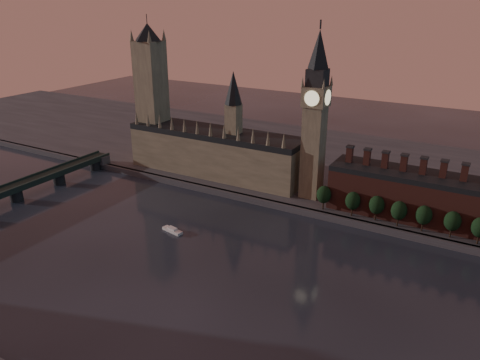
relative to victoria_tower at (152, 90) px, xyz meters
The scene contains 14 objects.
ground 176.40m from the victoria_tower, 43.78° to the right, with size 900.00×900.00×0.00m, color black.
north_bank 147.08m from the victoria_tower, 27.72° to the left, with size 900.00×182.00×4.00m.
palace_of_westminster 67.03m from the victoria_tower, ahead, with size 130.00×30.30×74.00m.
victoria_tower is the anchor object (origin of this frame).
big_ben 130.12m from the victoria_tower, ahead, with size 15.00×15.00×107.00m.
chimney_block 204.27m from the victoria_tower, ahead, with size 110.00×25.00×37.00m.
embankment_tree_0 152.48m from the victoria_tower, ahead, with size 8.60×8.60×14.88m.
embankment_tree_1 169.36m from the victoria_tower, ahead, with size 8.60×8.60×14.88m.
embankment_tree_2 182.11m from the victoria_tower, ahead, with size 8.60×8.60×14.88m.
embankment_tree_3 194.37m from the victoria_tower, ahead, with size 8.60×8.60×14.88m.
embankment_tree_4 206.81m from the victoria_tower, ahead, with size 8.60×8.60×14.88m.
embankment_tree_5 220.72m from the victoria_tower, ahead, with size 8.60×8.60×14.88m.
embankment_tree_6 233.62m from the victoria_tower, ahead, with size 8.60×8.60×14.88m.
river_boat 127.98m from the victoria_tower, 46.40° to the right, with size 13.64×6.17×2.63m.
Camera 1 is at (107.63, -151.46, 122.13)m, focal length 35.00 mm.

